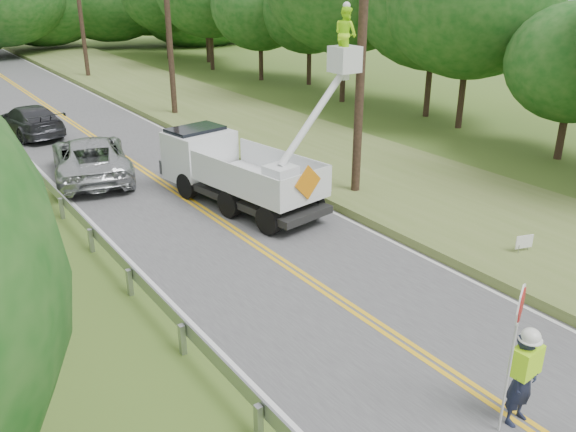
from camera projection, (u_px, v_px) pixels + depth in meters
ground at (461, 382)px, 11.71m from camera, size 140.00×140.00×0.00m
road at (167, 186)px, 22.31m from camera, size 7.20×96.00×0.03m
guardrail at (48, 186)px, 20.66m from camera, size 0.18×48.00×0.77m
utility_poles at (236, 27)px, 25.21m from camera, size 1.60×43.30×10.00m
tall_grass_verge at (316, 151)px, 26.00m from camera, size 7.00×96.00×0.30m
flagger at (524, 373)px, 10.27m from camera, size 1.12×0.47×2.92m
bucket_truck at (233, 159)px, 20.47m from camera, size 4.97×6.79×6.47m
suv_silver at (91, 158)px, 22.83m from camera, size 3.96×6.29×1.62m
suv_darkgrey at (30, 121)px, 28.76m from camera, size 2.60×5.25×1.47m
stop_sign_permanent at (4, 140)px, 23.15m from camera, size 0.45×0.07×2.14m
yard_sign at (524, 243)px, 16.34m from camera, size 0.52×0.19×0.78m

